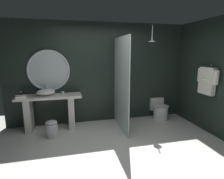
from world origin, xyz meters
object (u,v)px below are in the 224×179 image
round_wall_mirror (49,71)px  toilet (159,110)px  tumbler_cup (63,93)px  soap_dispenser (21,95)px  rain_shower_head (152,39)px  folded_hand_towel (21,97)px  vessel_sink (46,92)px  waste_bin (52,129)px  hanging_bathrobe (207,80)px

round_wall_mirror → toilet: size_ratio=1.74×
tumbler_cup → soap_dispenser: bearing=179.5°
rain_shower_head → folded_hand_towel: 3.38m
vessel_sink → folded_hand_towel: (-0.50, -0.18, -0.04)m
vessel_sink → soap_dispenser: size_ratio=3.29×
waste_bin → toilet: bearing=10.2°
vessel_sink → hanging_bathrobe: hanging_bathrobe is taller
round_wall_mirror → hanging_bathrobe: size_ratio=1.49×
vessel_sink → waste_bin: 0.90m
hanging_bathrobe → waste_bin: (-3.46, 0.50, -1.04)m
soap_dispenser → hanging_bathrobe: 4.26m
toilet → round_wall_mirror: bearing=176.2°
hanging_bathrobe → folded_hand_towel: hanging_bathrobe is taller
hanging_bathrobe → folded_hand_towel: (-4.10, 0.84, -0.37)m
soap_dispenser → waste_bin: soap_dispenser is taller
vessel_sink → rain_shower_head: rain_shower_head is taller
vessel_sink → folded_hand_towel: bearing=-160.1°
vessel_sink → tumbler_cup: bearing=-8.1°
round_wall_mirror → toilet: bearing=-3.8°
round_wall_mirror → waste_bin: round_wall_mirror is taller
hanging_bathrobe → waste_bin: bearing=171.7°
hanging_bathrobe → toilet: size_ratio=1.17×
soap_dispenser → folded_hand_towel: soap_dispenser is taller
vessel_sink → rain_shower_head: bearing=-3.5°
soap_dispenser → toilet: soap_dispenser is taller
tumbler_cup → rain_shower_head: (2.22, -0.10, 1.29)m
hanging_bathrobe → folded_hand_towel: bearing=168.4°
vessel_sink → waste_bin: (0.13, -0.52, -0.72)m
round_wall_mirror → hanging_bathrobe: (3.51, -1.21, -0.17)m
vessel_sink → soap_dispenser: 0.54m
waste_bin → folded_hand_towel: 0.99m
tumbler_cup → hanging_bathrobe: hanging_bathrobe is taller
hanging_bathrobe → vessel_sink: bearing=164.1°
vessel_sink → toilet: (3.00, -0.01, -0.67)m
vessel_sink → folded_hand_towel: size_ratio=1.98×
tumbler_cup → hanging_bathrobe: bearing=-16.8°
rain_shower_head → folded_hand_towel: (-3.11, -0.03, -1.30)m
rain_shower_head → hanging_bathrobe: size_ratio=0.59×
vessel_sink → tumbler_cup: 0.40m
hanging_bathrobe → toilet: bearing=120.0°
vessel_sink → waste_bin: vessel_sink is taller
round_wall_mirror → toilet: round_wall_mirror is taller
vessel_sink → hanging_bathrobe: 3.75m
hanging_bathrobe → soap_dispenser: bearing=166.7°
waste_bin → soap_dispenser: bearing=144.7°
round_wall_mirror → waste_bin: 1.41m
rain_shower_head → tumbler_cup: bearing=177.4°
rain_shower_head → hanging_bathrobe: bearing=-41.4°
rain_shower_head → waste_bin: 3.19m
toilet → waste_bin: (-2.87, -0.51, -0.05)m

